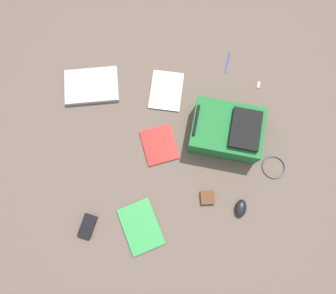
{
  "coord_description": "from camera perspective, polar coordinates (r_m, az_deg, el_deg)",
  "views": [
    {
      "loc": [
        -0.04,
        -0.46,
        1.77
      ],
      "look_at": [
        -0.02,
        -0.05,
        0.02
      ],
      "focal_mm": 32.2,
      "sensor_mm": 36.0,
      "label": 1
    }
  ],
  "objects": [
    {
      "name": "ground_plane",
      "position": [
        1.83,
        0.57,
        1.27
      ],
      "size": [
        4.13,
        4.13,
        0.0
      ],
      "primitive_type": "plane",
      "color": "brown"
    },
    {
      "name": "backpack",
      "position": [
        1.79,
        11.11,
        3.08
      ],
      "size": [
        0.46,
        0.39,
        0.19
      ],
      "color": "#1E662D",
      "rests_on": "ground_plane"
    },
    {
      "name": "laptop",
      "position": [
        2.0,
        -14.27,
        11.17
      ],
      "size": [
        0.35,
        0.25,
        0.03
      ],
      "color": "#929296",
      "rests_on": "ground_plane"
    },
    {
      "name": "book_red",
      "position": [
        1.82,
        -1.61,
        0.43
      ],
      "size": [
        0.24,
        0.26,
        0.01
      ],
      "color": "silver",
      "rests_on": "ground_plane"
    },
    {
      "name": "book_comic",
      "position": [
        1.78,
        -5.16,
        -14.78
      ],
      "size": [
        0.28,
        0.33,
        0.01
      ],
      "color": "silver",
      "rests_on": "ground_plane"
    },
    {
      "name": "book_manual",
      "position": [
        1.94,
        -0.33,
        10.61
      ],
      "size": [
        0.24,
        0.29,
        0.01
      ],
      "color": "silver",
      "rests_on": "ground_plane"
    },
    {
      "name": "computer_mouse",
      "position": [
        1.8,
        13.62,
        -11.21
      ],
      "size": [
        0.09,
        0.12,
        0.04
      ],
      "primitive_type": "ellipsoid",
      "rotation": [
        0.0,
        0.0,
        -0.27
      ],
      "color": "black",
      "rests_on": "ground_plane"
    },
    {
      "name": "cable_coil",
      "position": [
        1.9,
        19.41,
        -3.59
      ],
      "size": [
        0.14,
        0.14,
        0.01
      ],
      "primitive_type": "torus",
      "color": "#4C4C51",
      "rests_on": "ground_plane"
    },
    {
      "name": "power_brick",
      "position": [
        1.82,
        -14.95,
        -14.24
      ],
      "size": [
        0.11,
        0.14,
        0.03
      ],
      "primitive_type": "cube",
      "rotation": [
        0.0,
        0.0,
        -0.34
      ],
      "color": "black",
      "rests_on": "ground_plane"
    },
    {
      "name": "pen_black",
      "position": [
        2.07,
        11.2,
        15.5
      ],
      "size": [
        0.05,
        0.14,
        0.01
      ],
      "primitive_type": "cylinder",
      "rotation": [
        1.57,
        0.0,
        6.01
      ],
      "color": "#1933B2",
      "rests_on": "ground_plane"
    },
    {
      "name": "earbud_pouch",
      "position": [
        1.78,
        7.44,
        -9.49
      ],
      "size": [
        0.08,
        0.08,
        0.02
      ],
      "primitive_type": "cube",
      "rotation": [
        0.0,
        0.0,
        0.01
      ],
      "color": "#59331E",
      "rests_on": "ground_plane"
    },
    {
      "name": "usb_stick",
      "position": [
        2.04,
        16.8,
        11.24
      ],
      "size": [
        0.03,
        0.05,
        0.01
      ],
      "primitive_type": "cube",
      "rotation": [
        0.0,
        0.0,
        -0.29
      ],
      "color": "#B21919",
      "rests_on": "ground_plane"
    }
  ]
}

